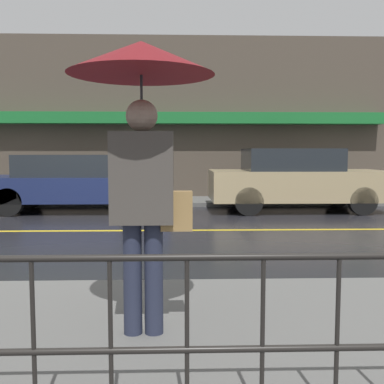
% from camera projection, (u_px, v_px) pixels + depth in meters
% --- Properties ---
extents(ground_plane, '(80.00, 80.00, 0.00)m').
position_uv_depth(ground_plane, '(81.00, 231.00, 8.71)').
color(ground_plane, black).
extents(sidewalk_far, '(28.00, 2.02, 0.11)m').
position_uv_depth(sidewalk_far, '(115.00, 201.00, 13.50)').
color(sidewalk_far, '#60605E').
rests_on(sidewalk_far, ground_plane).
extents(lane_marking, '(25.20, 0.12, 0.01)m').
position_uv_depth(lane_marking, '(81.00, 231.00, 8.71)').
color(lane_marking, gold).
rests_on(lane_marking, ground_plane).
extents(building_storefront, '(28.00, 0.85, 5.22)m').
position_uv_depth(building_storefront, '(119.00, 119.00, 14.40)').
color(building_storefront, '#4C4238').
rests_on(building_storefront, ground_plane).
extents(pedestrian, '(1.09, 1.09, 2.22)m').
position_uv_depth(pedestrian, '(142.00, 106.00, 3.34)').
color(pedestrian, '#23283D').
rests_on(pedestrian, sidewalk_near).
extents(car_navy, '(4.76, 1.77, 1.46)m').
position_uv_depth(car_navy, '(76.00, 183.00, 11.51)').
color(car_navy, '#19234C').
rests_on(car_navy, ground_plane).
extents(car_tan, '(4.50, 1.92, 1.62)m').
position_uv_depth(car_tan, '(295.00, 179.00, 11.68)').
color(car_tan, tan).
rests_on(car_tan, ground_plane).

